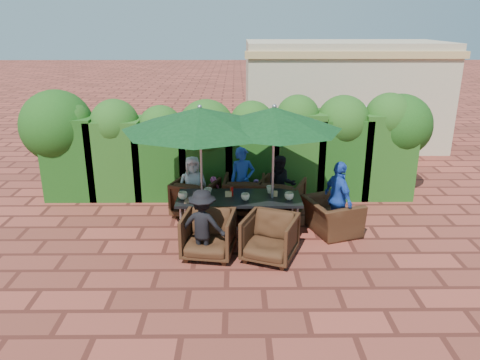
{
  "coord_description": "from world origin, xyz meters",
  "views": [
    {
      "loc": [
        0.15,
        -7.77,
        3.84
      ],
      "look_at": [
        0.22,
        0.4,
        1.02
      ],
      "focal_mm": 35.0,
      "sensor_mm": 36.0,
      "label": 1
    }
  ],
  "objects_px": {
    "umbrella_right": "(274,118)",
    "chair_far_right": "(281,196)",
    "chair_end_right": "(332,211)",
    "chair_far_left": "(196,196)",
    "umbrella_left": "(200,119)",
    "chair_far_mid": "(244,193)",
    "chair_near_right": "(270,236)",
    "dining_table": "(239,201)",
    "chair_near_left": "(208,233)"
  },
  "relations": [
    {
      "from": "chair_far_left",
      "to": "chair_near_left",
      "type": "height_order",
      "value": "chair_near_left"
    },
    {
      "from": "umbrella_right",
      "to": "chair_near_right",
      "type": "xyz_separation_m",
      "value": [
        -0.1,
        -0.92,
        -1.79
      ]
    },
    {
      "from": "dining_table",
      "to": "chair_end_right",
      "type": "bearing_deg",
      "value": 2.67
    },
    {
      "from": "chair_near_right",
      "to": "chair_end_right",
      "type": "distance_m",
      "value": 1.62
    },
    {
      "from": "umbrella_left",
      "to": "chair_far_right",
      "type": "distance_m",
      "value": 2.53
    },
    {
      "from": "chair_far_mid",
      "to": "chair_far_left",
      "type": "bearing_deg",
      "value": 11.31
    },
    {
      "from": "dining_table",
      "to": "umbrella_right",
      "type": "xyz_separation_m",
      "value": [
        0.61,
        -0.03,
        1.54
      ]
    },
    {
      "from": "chair_near_right",
      "to": "dining_table",
      "type": "bearing_deg",
      "value": 139.72
    },
    {
      "from": "umbrella_left",
      "to": "chair_far_right",
      "type": "bearing_deg",
      "value": 31.22
    },
    {
      "from": "umbrella_right",
      "to": "chair_far_mid",
      "type": "bearing_deg",
      "value": 114.5
    },
    {
      "from": "umbrella_left",
      "to": "chair_far_mid",
      "type": "height_order",
      "value": "umbrella_left"
    },
    {
      "from": "dining_table",
      "to": "umbrella_right",
      "type": "bearing_deg",
      "value": -2.93
    },
    {
      "from": "dining_table",
      "to": "chair_near_left",
      "type": "height_order",
      "value": "chair_near_left"
    },
    {
      "from": "umbrella_left",
      "to": "dining_table",
      "type": "bearing_deg",
      "value": 4.84
    },
    {
      "from": "chair_near_left",
      "to": "chair_end_right",
      "type": "relative_size",
      "value": 0.86
    },
    {
      "from": "umbrella_right",
      "to": "chair_near_right",
      "type": "distance_m",
      "value": 2.01
    },
    {
      "from": "umbrella_left",
      "to": "chair_near_left",
      "type": "xyz_separation_m",
      "value": [
        0.15,
        -0.78,
        -1.79
      ]
    },
    {
      "from": "chair_far_left",
      "to": "chair_far_mid",
      "type": "bearing_deg",
      "value": -152.85
    },
    {
      "from": "umbrella_left",
      "to": "chair_far_left",
      "type": "relative_size",
      "value": 3.23
    },
    {
      "from": "chair_near_right",
      "to": "umbrella_left",
      "type": "bearing_deg",
      "value": 164.36
    },
    {
      "from": "chair_far_right",
      "to": "chair_near_left",
      "type": "height_order",
      "value": "chair_far_right"
    },
    {
      "from": "chair_far_left",
      "to": "chair_near_right",
      "type": "distance_m",
      "value": 2.34
    },
    {
      "from": "chair_near_right",
      "to": "chair_end_right",
      "type": "relative_size",
      "value": 0.85
    },
    {
      "from": "chair_far_left",
      "to": "chair_end_right",
      "type": "relative_size",
      "value": 0.85
    },
    {
      "from": "dining_table",
      "to": "umbrella_right",
      "type": "relative_size",
      "value": 0.92
    },
    {
      "from": "chair_far_left",
      "to": "umbrella_left",
      "type": "bearing_deg",
      "value": 122.52
    },
    {
      "from": "umbrella_right",
      "to": "chair_end_right",
      "type": "relative_size",
      "value": 2.48
    },
    {
      "from": "dining_table",
      "to": "chair_far_left",
      "type": "distance_m",
      "value": 1.31
    },
    {
      "from": "chair_far_left",
      "to": "chair_near_right",
      "type": "bearing_deg",
      "value": 146.89
    },
    {
      "from": "umbrella_left",
      "to": "umbrella_right",
      "type": "bearing_deg",
      "value": 1.14
    },
    {
      "from": "dining_table",
      "to": "chair_end_right",
      "type": "height_order",
      "value": "chair_end_right"
    },
    {
      "from": "chair_far_right",
      "to": "chair_end_right",
      "type": "xyz_separation_m",
      "value": [
        0.89,
        -0.79,
        0.0
      ]
    },
    {
      "from": "umbrella_right",
      "to": "umbrella_left",
      "type": "bearing_deg",
      "value": -178.86
    },
    {
      "from": "umbrella_left",
      "to": "chair_near_left",
      "type": "distance_m",
      "value": 1.95
    },
    {
      "from": "umbrella_right",
      "to": "chair_far_right",
      "type": "relative_size",
      "value": 2.85
    },
    {
      "from": "dining_table",
      "to": "chair_near_left",
      "type": "distance_m",
      "value": 1.01
    },
    {
      "from": "chair_near_right",
      "to": "chair_end_right",
      "type": "height_order",
      "value": "chair_end_right"
    },
    {
      "from": "umbrella_right",
      "to": "chair_end_right",
      "type": "distance_m",
      "value": 2.12
    },
    {
      "from": "dining_table",
      "to": "chair_far_left",
      "type": "height_order",
      "value": "chair_far_left"
    },
    {
      "from": "chair_far_mid",
      "to": "chair_near_right",
      "type": "xyz_separation_m",
      "value": [
        0.39,
        -2.0,
        -0.01
      ]
    },
    {
      "from": "chair_near_left",
      "to": "chair_near_right",
      "type": "distance_m",
      "value": 1.04
    },
    {
      "from": "umbrella_right",
      "to": "chair_far_left",
      "type": "height_order",
      "value": "umbrella_right"
    },
    {
      "from": "umbrella_left",
      "to": "chair_far_right",
      "type": "height_order",
      "value": "umbrella_left"
    },
    {
      "from": "dining_table",
      "to": "chair_end_right",
      "type": "xyz_separation_m",
      "value": [
        1.75,
        0.08,
        -0.24
      ]
    },
    {
      "from": "umbrella_left",
      "to": "chair_near_right",
      "type": "xyz_separation_m",
      "value": [
        1.18,
        -0.89,
        -1.79
      ]
    },
    {
      "from": "chair_far_left",
      "to": "chair_near_right",
      "type": "height_order",
      "value": "chair_near_right"
    },
    {
      "from": "chair_far_right",
      "to": "chair_far_mid",
      "type": "bearing_deg",
      "value": 8.36
    },
    {
      "from": "dining_table",
      "to": "umbrella_left",
      "type": "bearing_deg",
      "value": -175.16
    },
    {
      "from": "chair_near_right",
      "to": "chair_far_mid",
      "type": "bearing_deg",
      "value": 122.63
    },
    {
      "from": "chair_near_left",
      "to": "chair_far_mid",
      "type": "bearing_deg",
      "value": 80.07
    }
  ]
}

